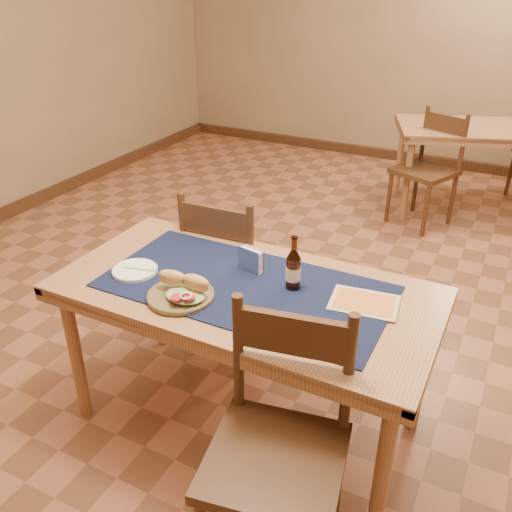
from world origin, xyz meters
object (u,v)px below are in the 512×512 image
at_px(napkin_holder, 251,260).
at_px(main_table, 245,303).
at_px(back_table, 487,136).
at_px(chair_main_near, 279,446).
at_px(beer_bottle, 293,269).
at_px(sandwich_plate, 182,292).
at_px(chair_main_far, 231,267).

bearing_deg(napkin_holder, main_table, -72.71).
height_order(back_table, chair_main_near, chair_main_near).
height_order(chair_main_near, beer_bottle, beer_bottle).
relative_size(sandwich_plate, napkin_holder, 2.10).
bearing_deg(main_table, back_table, 79.12).
distance_m(chair_main_far, sandwich_plate, 0.79).
relative_size(main_table, napkin_holder, 12.29).
height_order(sandwich_plate, napkin_holder, napkin_holder).
height_order(main_table, beer_bottle, beer_bottle).
distance_m(back_table, napkin_holder, 3.13).
xyz_separation_m(back_table, sandwich_plate, (-0.79, -3.38, 0.12)).
height_order(chair_main_far, beer_bottle, beer_bottle).
distance_m(main_table, chair_main_far, 0.65).
height_order(main_table, napkin_holder, napkin_holder).
xyz_separation_m(main_table, chair_main_near, (0.40, -0.51, -0.16)).
relative_size(chair_main_far, sandwich_plate, 3.48).
bearing_deg(sandwich_plate, chair_main_far, 104.53).
distance_m(back_table, chair_main_far, 2.85).
height_order(chair_main_near, napkin_holder, chair_main_near).
relative_size(back_table, napkin_holder, 12.49).
distance_m(chair_main_near, sandwich_plate, 0.71).
relative_size(main_table, chair_main_near, 1.63).
xyz_separation_m(back_table, napkin_holder, (-0.65, -3.06, 0.14)).
relative_size(main_table, back_table, 0.98).
relative_size(main_table, sandwich_plate, 5.85).
bearing_deg(back_table, chair_main_near, -93.33).
bearing_deg(beer_bottle, sandwich_plate, -142.68).
bearing_deg(sandwich_plate, back_table, 76.81).
xyz_separation_m(main_table, beer_bottle, (0.18, 0.08, 0.18)).
xyz_separation_m(chair_main_far, napkin_holder, (0.32, -0.38, 0.31)).
distance_m(back_table, sandwich_plate, 3.48).
distance_m(main_table, beer_bottle, 0.26).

